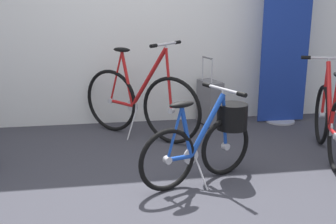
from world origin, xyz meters
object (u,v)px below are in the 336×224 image
object	(u,v)px
folding_bike_foreground	(211,136)
display_bike_right	(140,102)
rolling_suitcase	(210,102)
display_bike_left	(329,120)
floor_banner_stand	(285,52)

from	to	relation	value
folding_bike_foreground	display_bike_right	world-z (taller)	display_bike_right
folding_bike_foreground	rolling_suitcase	xyz separation A→B (m)	(0.41, 1.55, -0.10)
display_bike_left	floor_banner_stand	bearing A→B (deg)	87.58
display_bike_left	display_bike_right	bearing A→B (deg)	153.55
floor_banner_stand	rolling_suitcase	bearing A→B (deg)	178.12
floor_banner_stand	display_bike_right	size ratio (longest dim) A/B	1.64
display_bike_left	rolling_suitcase	size ratio (longest dim) A/B	1.54
display_bike_left	display_bike_right	size ratio (longest dim) A/B	1.10
floor_banner_stand	folding_bike_foreground	world-z (taller)	floor_banner_stand
display_bike_left	display_bike_right	distance (m)	1.95
display_bike_left	rolling_suitcase	distance (m)	1.48
floor_banner_stand	display_bike_right	bearing A→B (deg)	-170.39
display_bike_left	rolling_suitcase	xyz separation A→B (m)	(-0.86, 1.20, -0.07)
folding_bike_foreground	rolling_suitcase	bearing A→B (deg)	75.26
floor_banner_stand	folding_bike_foreground	size ratio (longest dim) A/B	1.86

